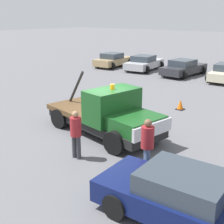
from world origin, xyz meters
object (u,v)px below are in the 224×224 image
Objects in this scene: foreground_car at (190,201)px; tow_truck at (108,115)px; parked_car_charcoal at (183,68)px; parked_car_tan at (113,60)px; parked_car_silver at (144,63)px; person_near_truck at (147,143)px; person_at_hood at (76,131)px; traffic_cone at (180,105)px.

tow_truck is at bearing 144.85° from foreground_car.
parked_car_charcoal is (-8.94, 17.51, -0.00)m from foreground_car.
parked_car_silver is (3.37, 0.35, 0.00)m from parked_car_tan.
parked_car_silver is at bearing -98.92° from person_near_truck.
tow_truck is 1.21× the size of parked_car_silver.
person_at_hood is at bearing 166.20° from foreground_car.
person_at_hood is 0.37× the size of parked_car_charcoal.
traffic_cone is (0.13, 7.69, -0.76)m from person_at_hood.
parked_car_tan is 0.90× the size of parked_car_silver.
person_near_truck is at bearing -71.05° from traffic_cone.
person_at_hood is 3.19× the size of traffic_cone.
parked_car_silver is at bearing 91.47° from parked_car_charcoal.
person_near_truck is 0.38× the size of parked_car_silver.
tow_truck is 5.38m from traffic_cone.
foreground_car is 8.95× the size of traffic_cone.
person_near_truck reaches higher than parked_car_tan.
tow_truck is 1.35× the size of parked_car_tan.
person_near_truck is 21.24m from parked_car_tan.
foreground_car is 2.69m from person_near_truck.
foreground_car reaches higher than traffic_cone.
parked_car_silver is at bearing 24.62° from person_at_hood.
foreground_car is 19.66m from parked_car_charcoal.
person_near_truck is at bearing -20.44° from tow_truck.
person_near_truck is at bearing 142.43° from foreground_car.
tow_truck is at bearing -161.39° from parked_car_charcoal.
parked_car_tan is at bearing 33.71° from person_at_hood.
parked_car_tan is 0.92× the size of parked_car_charcoal.
foreground_car is 1.13× the size of parked_car_tan.
tow_truck is 10.70× the size of traffic_cone.
tow_truck is at bearing -159.86° from parked_car_silver.
parked_car_silver is 4.01m from parked_car_charcoal.
tow_truck reaches higher than parked_car_charcoal.
tow_truck is at bearing -72.51° from person_near_truck.
person_at_hood is 17.16m from parked_car_charcoal.
tow_truck reaches higher than person_at_hood.
person_near_truck reaches higher than person_at_hood.
foreground_car is 1.01× the size of parked_car_silver.
parked_car_tan is at bearing 95.40° from parked_car_charcoal.
traffic_cone is (-2.43, 7.08, -0.81)m from person_near_truck.
tow_truck is 3.19× the size of person_near_truck.
foreground_car is at bearing -151.70° from parked_car_silver.
tow_truck is at bearing -96.98° from traffic_cone.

